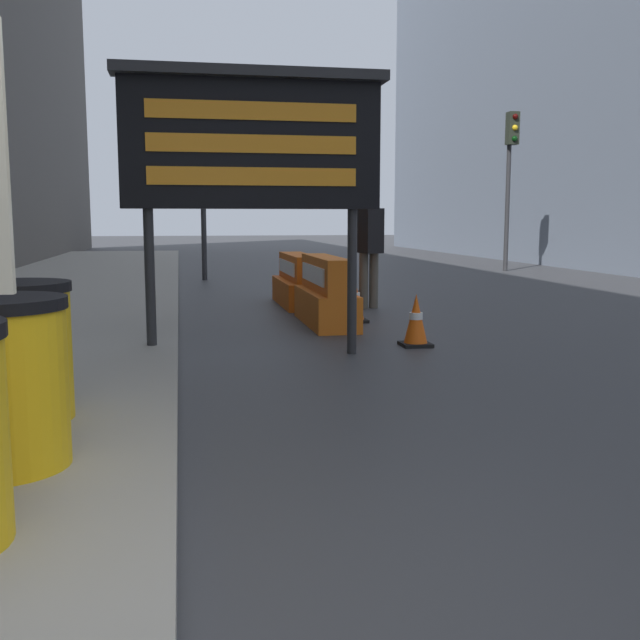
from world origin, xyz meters
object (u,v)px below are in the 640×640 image
Objects in this scene: jersey_barrier_orange_near at (326,295)px; jersey_barrier_orange_far at (299,283)px; traffic_cone_far at (354,300)px; traffic_light_far_side at (511,157)px; pedestrian_worker at (369,241)px; traffic_cone_mid at (349,274)px; traffic_cone_near at (416,321)px; traffic_light_near_curb at (202,150)px; barrel_drum_back at (15,351)px; message_board at (252,143)px.

jersey_barrier_orange_far is (-0.00, 2.30, -0.03)m from jersey_barrier_orange_near.
traffic_light_far_side is (6.33, 8.94, 2.71)m from traffic_cone_far.
traffic_cone_far is 0.35× the size of pedestrian_worker.
traffic_cone_mid is 2.51m from pedestrian_worker.
traffic_light_near_curb is at bearing 101.93° from traffic_cone_near.
barrel_drum_back is 5.70m from jersey_barrier_orange_near.
jersey_barrier_orange_far is 1.38m from pedestrian_worker.
traffic_light_near_curb is (-1.77, 7.44, 2.64)m from traffic_cone_far.
jersey_barrier_orange_near is 8.13m from traffic_light_near_curb.
traffic_cone_far is 11.28m from traffic_light_far_side.
message_board is 9.82m from traffic_light_near_curb.
pedestrian_worker reaches higher than traffic_cone_mid.
message_board is at bearing -124.22° from traffic_cone_far.
jersey_barrier_orange_near is 2.65× the size of traffic_cone_mid.
pedestrian_worker is (0.37, 3.56, 0.78)m from traffic_cone_near.
traffic_cone_far is at bearing -101.90° from traffic_cone_mid.
message_board reaches higher than pedestrian_worker.
message_board is at bearing -104.66° from jersey_barrier_orange_far.
traffic_light_far_side is at bearing 45.22° from jersey_barrier_orange_far.
pedestrian_worker is at bearing 58.73° from jersey_barrier_orange_near.
traffic_cone_mid is (4.19, 8.97, -0.23)m from barrel_drum_back.
jersey_barrier_orange_near is at bearing -126.58° from traffic_light_far_side.
traffic_cone_mid is at bearing 68.85° from message_board.
traffic_light_near_curb is 0.98× the size of traffic_light_far_side.
traffic_light_near_curb reaches higher than traffic_cone_near.
traffic_cone_mid is 4.01m from traffic_cone_far.
barrel_drum_back is 12.80m from traffic_light_near_curb.
traffic_light_near_curb is at bearing -169.50° from traffic_light_far_side.
traffic_cone_near is 0.32× the size of pedestrian_worker.
traffic_light_far_side reaches higher than traffic_cone_far.
traffic_cone_far is (-0.83, -3.92, -0.05)m from traffic_cone_mid.
traffic_cone_near is 10.05m from traffic_light_near_curb.
pedestrian_worker is at bearing 84.12° from traffic_cone_near.
jersey_barrier_orange_far is at bearing 98.94° from traffic_cone_near.
traffic_light_far_side is at bearing 42.38° from traffic_cone_mid.
jersey_barrier_orange_far is at bearing -134.78° from traffic_light_far_side.
message_board is at bearing -42.47° from pedestrian_worker.
barrel_drum_back is 0.30× the size of message_board.
barrel_drum_back reaches higher than traffic_cone_near.
traffic_cone_near is (3.59, 3.00, -0.31)m from barrel_drum_back.
barrel_drum_back is at bearing -121.01° from jersey_barrier_orange_near.
jersey_barrier_orange_near is 4.27m from traffic_cone_mid.
jersey_barrier_orange_near is 0.47× the size of traffic_light_far_side.
jersey_barrier_orange_near is at bearing 109.26° from traffic_cone_near.
traffic_cone_mid is 1.16× the size of traffic_cone_far.
message_board is 4.89× the size of traffic_cone_near.
barrel_drum_back is 17.18m from traffic_light_far_side.
pedestrian_worker reaches higher than traffic_cone_near.
message_board is 1.58× the size of pedestrian_worker.
barrel_drum_back is at bearing -123.20° from message_board.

